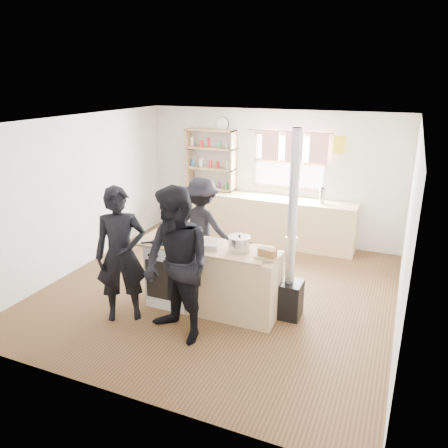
{
  "coord_description": "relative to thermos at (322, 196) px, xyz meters",
  "views": [
    {
      "loc": [
        2.38,
        -5.44,
        3.06
      ],
      "look_at": [
        0.12,
        -0.1,
        1.1
      ],
      "focal_mm": 35.0,
      "sensor_mm": 36.0,
      "label": 1
    }
  ],
  "objects": [
    {
      "name": "stockpot_stove",
      "position": [
        -1.3,
        -2.69,
        -0.03
      ],
      "size": [
        0.21,
        0.21,
        0.18
      ],
      "color": "silver",
      "rests_on": "cooking_island"
    },
    {
      "name": "roast_tray",
      "position": [
        -0.98,
        -2.85,
        -0.06
      ],
      "size": [
        0.43,
        0.38,
        0.08
      ],
      "color": "silver",
      "rests_on": "cooking_island"
    },
    {
      "name": "stockpot_counter",
      "position": [
        -0.52,
        -2.77,
        -0.01
      ],
      "size": [
        0.29,
        0.29,
        0.22
      ],
      "color": "#BDBDC0",
      "rests_on": "cooking_island"
    },
    {
      "name": "thermos",
      "position": [
        0.0,
        0.0,
        0.0
      ],
      "size": [
        0.1,
        0.1,
        0.27
      ],
      "primitive_type": "cylinder",
      "color": "silver",
      "rests_on": "back_counter"
    },
    {
      "name": "person_far",
      "position": [
        -1.54,
        -1.77,
        -0.24
      ],
      "size": [
        1.07,
        0.66,
        1.59
      ],
      "primitive_type": "imported",
      "rotation": [
        0.0,
        0.0,
        3.07
      ],
      "color": "black",
      "rests_on": "ground"
    },
    {
      "name": "cooking_island",
      "position": [
        -0.91,
        -2.77,
        -0.57
      ],
      "size": [
        1.97,
        0.64,
        0.93
      ],
      "color": "white",
      "rests_on": "ground"
    },
    {
      "name": "shelving_unit",
      "position": [
        -2.25,
        0.12,
        0.48
      ],
      "size": [
        1.0,
        0.28,
        1.2
      ],
      "color": "tan",
      "rests_on": "back_counter"
    },
    {
      "name": "flue_heater",
      "position": [
        0.1,
        -2.54,
        -0.39
      ],
      "size": [
        0.35,
        0.35,
        2.5
      ],
      "color": "black",
      "rests_on": "ground"
    },
    {
      "name": "person_near_right",
      "position": [
        -1.0,
        -3.56,
        -0.08
      ],
      "size": [
        1.13,
        1.02,
        1.9
      ],
      "primitive_type": "imported",
      "rotation": [
        0.0,
        0.0,
        -0.4
      ],
      "color": "black",
      "rests_on": "ground"
    },
    {
      "name": "bread_board",
      "position": [
        -0.12,
        -2.86,
        -0.05
      ],
      "size": [
        0.31,
        0.25,
        0.12
      ],
      "color": "tan",
      "rests_on": "cooking_island"
    },
    {
      "name": "back_counter",
      "position": [
        -1.05,
        0.0,
        -0.59
      ],
      "size": [
        3.4,
        0.55,
        0.9
      ],
      "primitive_type": "cube",
      "color": "#D5B880",
      "rests_on": "ground"
    },
    {
      "name": "ground",
      "position": [
        -1.05,
        -2.22,
        -1.04
      ],
      "size": [
        5.0,
        5.0,
        0.01
      ],
      "primitive_type": "cube",
      "color": "brown",
      "rests_on": "ground"
    },
    {
      "name": "skillet_greens",
      "position": [
        -1.56,
        -2.9,
        -0.08
      ],
      "size": [
        0.4,
        0.4,
        0.05
      ],
      "color": "black",
      "rests_on": "cooking_island"
    },
    {
      "name": "person_near_left",
      "position": [
        -1.9,
        -3.42,
        -0.14
      ],
      "size": [
        0.78,
        0.71,
        1.79
      ],
      "primitive_type": "imported",
      "rotation": [
        0.0,
        0.0,
        0.57
      ],
      "color": "black",
      "rests_on": "ground"
    }
  ]
}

